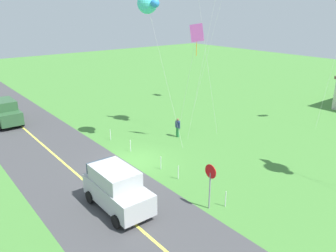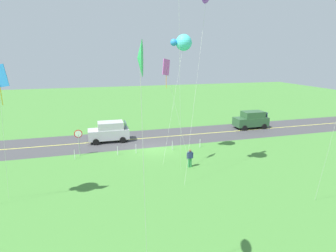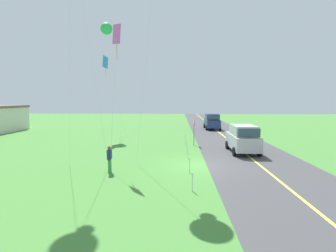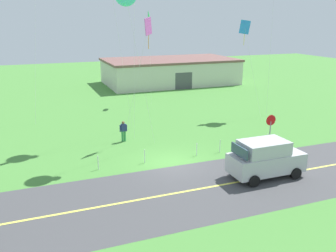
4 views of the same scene
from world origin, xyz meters
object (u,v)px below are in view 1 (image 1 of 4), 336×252
object	(u,v)px
person_adult_near	(178,127)
stop_sign	(210,178)
car_suv_foreground	(117,188)
car_parked_west_far	(5,112)
kite_red_low	(197,35)
kite_pink_drift	(148,3)

from	to	relation	value
person_adult_near	stop_sign	bearing A→B (deg)	-119.15
car_suv_foreground	car_parked_west_far	bearing A→B (deg)	-177.08
car_suv_foreground	person_adult_near	size ratio (longest dim) A/B	2.75
kite_red_low	kite_pink_drift	distance (m)	4.00
stop_sign	kite_pink_drift	size ratio (longest dim) A/B	0.23
car_suv_foreground	kite_pink_drift	distance (m)	12.98
car_suv_foreground	kite_pink_drift	bearing A→B (deg)	133.46
stop_sign	person_adult_near	distance (m)	10.76
kite_pink_drift	kite_red_low	bearing A→B (deg)	49.92
stop_sign	car_parked_west_far	bearing A→B (deg)	-167.61
kite_pink_drift	person_adult_near	bearing A→B (deg)	86.97
kite_red_low	kite_pink_drift	xyz separation A→B (m)	(-2.19, -2.60, 2.10)
car_parked_west_far	kite_pink_drift	world-z (taller)	kite_pink_drift
stop_sign	kite_red_low	world-z (taller)	kite_red_low
person_adult_near	car_parked_west_far	bearing A→B (deg)	131.45
car_parked_west_far	person_adult_near	bearing A→B (deg)	39.75
car_parked_west_far	kite_red_low	xyz separation A→B (m)	(14.33, 10.15, 7.15)
car_parked_west_far	person_adult_near	world-z (taller)	car_parked_west_far
car_parked_west_far	stop_sign	bearing A→B (deg)	12.39
car_parked_west_far	person_adult_near	distance (m)	15.98
car_suv_foreground	stop_sign	distance (m)	4.92
person_adult_near	kite_red_low	distance (m)	7.71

